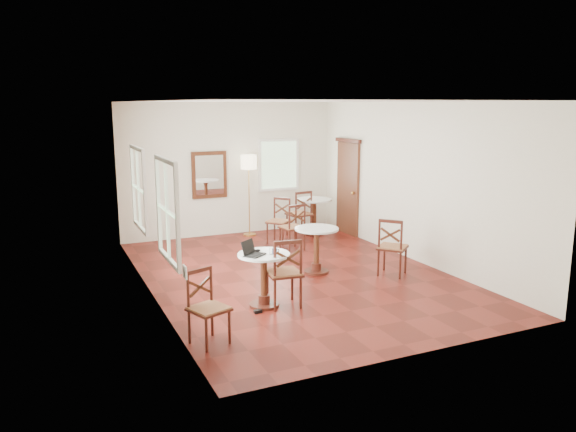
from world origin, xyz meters
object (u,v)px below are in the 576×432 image
at_px(cafe_table_mid, 317,245).
at_px(chair_mid_a, 293,227).
at_px(chair_back_b, 279,221).
at_px(chair_back_a, 300,214).
at_px(chair_mid_b, 392,247).
at_px(navy_mug, 275,251).
at_px(cafe_table_near, 264,274).
at_px(cafe_table_back, 314,213).
at_px(power_adapter, 258,311).
at_px(water_glass, 271,251).
at_px(mouse, 257,250).
at_px(laptop, 252,252).
at_px(floor_lamp, 249,167).
at_px(chair_near_b, 208,308).
at_px(chair_near_a, 284,273).

distance_m(cafe_table_mid, chair_mid_a, 1.63).
bearing_deg(chair_back_b, chair_back_a, 75.34).
height_order(chair_mid_b, chair_back_b, chair_mid_b).
bearing_deg(navy_mug, cafe_table_near, 146.48).
relative_size(cafe_table_back, power_adapter, 7.28).
bearing_deg(water_glass, chair_mid_a, 59.60).
bearing_deg(navy_mug, chair_mid_b, 13.62).
distance_m(chair_back_a, mouse, 4.45).
distance_m(cafe_table_mid, laptop, 2.09).
relative_size(chair_mid_a, power_adapter, 8.50).
bearing_deg(cafe_table_near, chair_mid_a, 57.61).
bearing_deg(chair_back_a, chair_mid_a, 52.23).
height_order(cafe_table_mid, water_glass, water_glass).
relative_size(floor_lamp, mouse, 17.77).
distance_m(chair_mid_a, floor_lamp, 1.96).
xyz_separation_m(chair_mid_a, water_glass, (-1.68, -2.87, 0.38)).
height_order(floor_lamp, mouse, floor_lamp).
distance_m(chair_near_b, power_adapter, 1.25).
xyz_separation_m(chair_mid_b, floor_lamp, (-1.21, 3.87, 1.05)).
bearing_deg(cafe_table_mid, chair_back_b, 83.08).
bearing_deg(chair_mid_b, navy_mug, 63.20).
xyz_separation_m(chair_near_b, navy_mug, (1.26, 0.82, 0.39)).
bearing_deg(mouse, floor_lamp, 70.03).
bearing_deg(chair_near_a, chair_back_a, -112.21).
height_order(navy_mug, power_adapter, navy_mug).
bearing_deg(chair_near_a, mouse, -30.93).
bearing_deg(cafe_table_mid, laptop, -144.35).
bearing_deg(laptop, cafe_table_back, 14.89).
bearing_deg(chair_back_b, chair_mid_b, -25.46).
relative_size(cafe_table_mid, cafe_table_back, 0.98).
xyz_separation_m(chair_mid_a, chair_mid_b, (0.85, -2.27, 0.03)).
height_order(cafe_table_mid, chair_back_b, chair_back_b).
bearing_deg(chair_mid_b, floor_lamp, -23.13).
xyz_separation_m(cafe_table_mid, chair_mid_a, (0.28, 1.60, -0.02)).
height_order(chair_mid_b, power_adapter, chair_mid_b).
bearing_deg(cafe_table_mid, cafe_table_near, -141.42).
xyz_separation_m(navy_mug, power_adapter, (-0.32, -0.13, -0.83)).
xyz_separation_m(chair_near_a, chair_mid_b, (2.34, 0.63, -0.01)).
bearing_deg(cafe_table_mid, cafe_table_back, 63.75).
bearing_deg(chair_back_b, laptop, -70.63).
distance_m(cafe_table_back, chair_mid_b, 3.34).
height_order(laptop, water_glass, laptop).
relative_size(chair_near_a, navy_mug, 9.37).
xyz_separation_m(chair_near_b, laptop, (0.93, 0.90, 0.40)).
distance_m(chair_near_a, power_adapter, 0.69).
distance_m(cafe_table_mid, chair_back_a, 2.80).
height_order(cafe_table_near, laptop, laptop).
height_order(cafe_table_back, floor_lamp, floor_lamp).
bearing_deg(mouse, cafe_table_back, 51.56).
distance_m(chair_mid_b, chair_back_a, 3.32).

